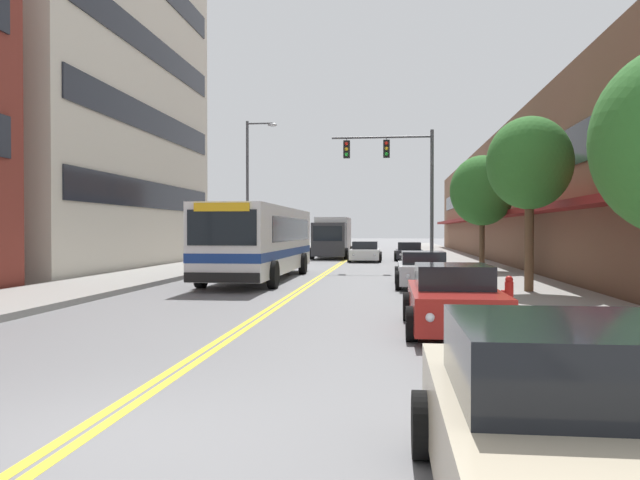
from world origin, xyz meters
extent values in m
plane|color=slate|center=(0.00, 37.00, 0.00)|extent=(240.00, 240.00, 0.00)
cube|color=gray|center=(-7.40, 37.00, 0.09)|extent=(3.79, 106.00, 0.18)
cube|color=gray|center=(7.40, 37.00, 0.09)|extent=(3.79, 106.00, 0.18)
cube|color=yellow|center=(-0.10, 37.00, 0.00)|extent=(0.14, 106.00, 0.01)
cube|color=yellow|center=(0.10, 37.00, 0.00)|extent=(0.14, 106.00, 0.01)
cube|color=beige|center=(-15.54, 26.30, 13.78)|extent=(12.00, 20.00, 27.55)
cube|color=black|center=(-9.50, 26.30, 3.94)|extent=(0.08, 18.40, 1.40)
cube|color=black|center=(-9.50, 26.30, 7.87)|extent=(0.08, 18.40, 1.40)
cube|color=black|center=(-9.50, 26.30, 11.81)|extent=(0.08, 18.40, 1.40)
cube|color=brown|center=(13.54, 37.00, 4.06)|extent=(8.00, 68.00, 8.12)
cube|color=maroon|center=(8.99, 37.00, 2.90)|extent=(1.10, 61.20, 0.24)
cube|color=black|center=(9.50, 37.00, 5.04)|extent=(0.08, 61.20, 1.40)
cube|color=silver|center=(-2.33, 19.96, 1.67)|extent=(2.56, 12.13, 2.65)
cube|color=navy|center=(-2.33, 19.96, 1.14)|extent=(2.58, 12.15, 0.32)
cube|color=black|center=(-2.33, 20.57, 2.10)|extent=(2.59, 9.46, 0.95)
cube|color=black|center=(-2.33, 13.88, 2.15)|extent=(2.30, 0.04, 1.16)
cube|color=yellow|center=(-2.33, 13.87, 2.81)|extent=(1.84, 0.06, 0.28)
cube|color=black|center=(-2.33, 13.86, 0.53)|extent=(2.50, 0.08, 0.32)
cylinder|color=black|center=(-3.64, 15.84, 0.50)|extent=(0.30, 1.00, 1.00)
cylinder|color=black|center=(-1.02, 15.84, 0.50)|extent=(0.30, 1.00, 1.00)
cylinder|color=black|center=(-3.64, 23.30, 0.50)|extent=(0.30, 1.00, 1.00)
cylinder|color=black|center=(-1.02, 23.30, 0.50)|extent=(0.30, 1.00, 1.00)
cube|color=#38383D|center=(-4.38, 33.15, 0.48)|extent=(1.77, 4.79, 0.59)
cube|color=black|center=(-4.38, 33.34, 1.01)|extent=(1.52, 2.11, 0.46)
cylinder|color=black|center=(-5.28, 31.67, 0.33)|extent=(0.22, 0.67, 0.67)
cylinder|color=black|center=(-3.47, 31.67, 0.33)|extent=(0.22, 0.67, 0.67)
cylinder|color=black|center=(-5.28, 34.64, 0.33)|extent=(0.22, 0.67, 0.67)
cylinder|color=black|center=(-3.47, 34.64, 0.33)|extent=(0.22, 0.67, 0.67)
sphere|color=silver|center=(-5.00, 30.74, 0.51)|extent=(0.16, 0.16, 0.16)
sphere|color=silver|center=(-3.76, 30.74, 0.51)|extent=(0.16, 0.16, 0.16)
cube|color=red|center=(-5.01, 35.56, 0.51)|extent=(0.18, 0.04, 0.10)
cube|color=red|center=(-3.74, 35.56, 0.51)|extent=(0.18, 0.04, 0.10)
cube|color=beige|center=(4.36, -1.37, 0.53)|extent=(1.88, 4.16, 0.73)
cube|color=black|center=(4.36, -1.21, 1.16)|extent=(1.61, 1.83, 0.52)
cylinder|color=black|center=(3.40, -0.08, 0.30)|extent=(0.22, 0.61, 0.61)
cube|color=red|center=(3.68, 0.72, 0.57)|extent=(0.18, 0.04, 0.10)
cube|color=red|center=(5.04, 0.72, 0.57)|extent=(0.18, 0.04, 0.10)
cube|color=#232328|center=(4.35, 37.49, 0.45)|extent=(1.79, 4.16, 0.55)
cube|color=black|center=(4.35, 37.66, 0.99)|extent=(1.54, 1.83, 0.52)
cylinder|color=black|center=(3.43, 36.20, 0.31)|extent=(0.22, 0.63, 0.63)
cylinder|color=black|center=(5.27, 36.20, 0.31)|extent=(0.22, 0.63, 0.63)
cylinder|color=black|center=(3.43, 38.78, 0.31)|extent=(0.22, 0.63, 0.63)
cylinder|color=black|center=(5.27, 38.78, 0.31)|extent=(0.22, 0.63, 0.63)
sphere|color=silver|center=(3.72, 35.39, 0.48)|extent=(0.16, 0.16, 0.16)
sphere|color=silver|center=(4.98, 35.39, 0.48)|extent=(0.16, 0.16, 0.16)
cube|color=red|center=(3.71, 39.59, 0.48)|extent=(0.18, 0.04, 0.10)
cube|color=red|center=(5.00, 39.59, 0.48)|extent=(0.18, 0.04, 0.10)
cube|color=maroon|center=(4.38, 7.22, 0.53)|extent=(1.74, 4.26, 0.69)
cube|color=black|center=(4.38, 7.39, 1.11)|extent=(1.49, 1.88, 0.48)
cylinder|color=black|center=(3.49, 5.90, 0.33)|extent=(0.22, 0.65, 0.65)
cylinder|color=black|center=(5.27, 5.90, 0.33)|extent=(0.22, 0.65, 0.65)
cylinder|color=black|center=(3.49, 8.54, 0.33)|extent=(0.22, 0.65, 0.65)
cylinder|color=black|center=(5.27, 8.54, 0.33)|extent=(0.22, 0.65, 0.65)
sphere|color=silver|center=(3.77, 5.07, 0.56)|extent=(0.16, 0.16, 0.16)
sphere|color=silver|center=(4.98, 5.07, 0.56)|extent=(0.16, 0.16, 0.16)
cube|color=red|center=(3.75, 9.36, 0.56)|extent=(0.18, 0.04, 0.10)
cube|color=red|center=(5.00, 9.36, 0.56)|extent=(0.18, 0.04, 0.10)
cube|color=#B7B7BC|center=(4.27, 17.15, 0.51)|extent=(1.77, 4.29, 0.66)
cube|color=black|center=(4.27, 17.32, 1.07)|extent=(1.52, 1.89, 0.44)
cylinder|color=black|center=(3.36, 15.82, 0.34)|extent=(0.22, 0.67, 0.67)
cylinder|color=black|center=(5.18, 15.82, 0.34)|extent=(0.22, 0.67, 0.67)
cylinder|color=black|center=(3.36, 18.48, 0.34)|extent=(0.22, 0.67, 0.67)
cylinder|color=black|center=(5.18, 18.48, 0.34)|extent=(0.22, 0.67, 0.67)
sphere|color=silver|center=(3.65, 14.99, 0.55)|extent=(0.16, 0.16, 0.16)
sphere|color=silver|center=(4.89, 14.99, 0.55)|extent=(0.16, 0.16, 0.16)
cube|color=red|center=(3.63, 19.31, 0.55)|extent=(0.18, 0.04, 0.10)
cube|color=red|center=(4.91, 19.31, 0.55)|extent=(0.18, 0.04, 0.10)
cube|color=white|center=(1.41, 35.48, 0.50)|extent=(1.90, 4.27, 0.65)
cube|color=black|center=(1.41, 35.65, 1.07)|extent=(1.63, 1.88, 0.51)
cylinder|color=black|center=(0.44, 34.16, 0.31)|extent=(0.22, 0.63, 0.63)
cylinder|color=black|center=(2.38, 34.16, 0.31)|extent=(0.22, 0.63, 0.63)
cylinder|color=black|center=(0.44, 36.81, 0.31)|extent=(0.22, 0.63, 0.63)
cylinder|color=black|center=(2.38, 36.81, 0.31)|extent=(0.22, 0.63, 0.63)
sphere|color=silver|center=(0.75, 33.33, 0.53)|extent=(0.16, 0.16, 0.16)
sphere|color=silver|center=(2.07, 33.33, 0.53)|extent=(0.16, 0.16, 0.16)
cube|color=red|center=(0.73, 37.63, 0.53)|extent=(0.18, 0.04, 0.10)
cube|color=red|center=(2.09, 37.63, 0.53)|extent=(0.18, 0.04, 0.10)
cube|color=#38383D|center=(-1.24, 37.98, 1.43)|extent=(2.35, 1.97, 2.35)
cube|color=black|center=(-1.24, 36.98, 1.85)|extent=(2.00, 0.04, 1.03)
cube|color=white|center=(-1.24, 41.26, 1.64)|extent=(2.40, 4.59, 2.77)
cylinder|color=black|center=(-2.44, 37.98, 0.42)|extent=(0.28, 0.84, 0.84)
cylinder|color=black|center=(-0.03, 37.98, 0.42)|extent=(0.28, 0.84, 0.84)
cylinder|color=black|center=(-2.44, 42.63, 0.42)|extent=(0.28, 0.84, 0.84)
cylinder|color=black|center=(-0.03, 42.63, 0.42)|extent=(0.28, 0.84, 0.84)
cylinder|color=#47474C|center=(5.20, 26.88, 3.63)|extent=(0.18, 0.18, 7.25)
cylinder|color=#47474C|center=(2.61, 26.88, 6.90)|extent=(5.19, 0.11, 0.11)
cube|color=black|center=(2.86, 26.88, 6.30)|extent=(0.34, 0.26, 0.92)
sphere|color=red|center=(2.86, 26.72, 6.58)|extent=(0.18, 0.18, 0.18)
sphere|color=yellow|center=(2.86, 26.72, 6.30)|extent=(0.18, 0.18, 0.18)
sphere|color=green|center=(2.86, 26.72, 6.03)|extent=(0.18, 0.18, 0.18)
cylinder|color=black|center=(2.86, 26.88, 6.83)|extent=(0.02, 0.02, 0.14)
cube|color=black|center=(0.79, 26.88, 6.30)|extent=(0.34, 0.26, 0.92)
sphere|color=red|center=(0.79, 26.72, 6.58)|extent=(0.18, 0.18, 0.18)
sphere|color=yellow|center=(0.79, 26.72, 6.30)|extent=(0.18, 0.18, 0.18)
sphere|color=green|center=(0.79, 26.72, 6.03)|extent=(0.18, 0.18, 0.18)
cylinder|color=black|center=(0.79, 26.88, 6.83)|extent=(0.02, 0.02, 0.14)
cylinder|color=#47474C|center=(-5.30, 30.24, 4.24)|extent=(0.16, 0.16, 8.48)
cylinder|color=#47474C|center=(-4.55, 30.24, 8.33)|extent=(1.50, 0.10, 0.10)
ellipsoid|color=#B2B2B7|center=(-3.80, 30.24, 8.23)|extent=(0.56, 0.28, 0.20)
cylinder|color=brown|center=(7.34, 14.07, 1.60)|extent=(0.28, 0.28, 2.85)
ellipsoid|color=#2D6B28|center=(7.34, 14.07, 4.13)|extent=(2.60, 2.60, 2.86)
cylinder|color=brown|center=(7.38, 24.38, 1.42)|extent=(0.25, 0.25, 2.48)
ellipsoid|color=#2D6B28|center=(7.38, 24.38, 3.94)|extent=(3.01, 3.01, 3.31)
cylinder|color=red|center=(5.95, 9.77, 0.50)|extent=(0.21, 0.21, 0.63)
sphere|color=red|center=(5.95, 9.77, 0.86)|extent=(0.19, 0.19, 0.19)
cylinder|color=red|center=(5.81, 9.77, 0.57)|extent=(0.08, 0.09, 0.09)
camera|label=1|loc=(3.10, -5.73, 2.05)|focal=35.00mm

